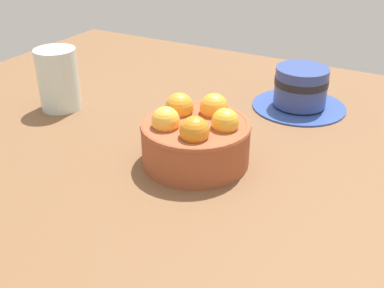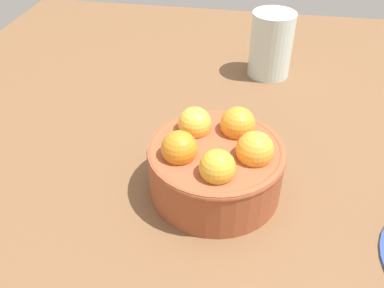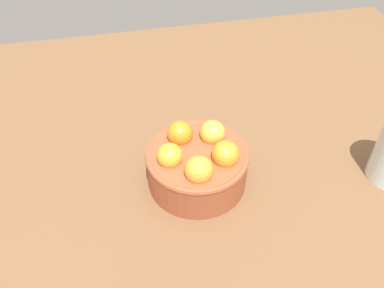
# 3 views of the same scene
# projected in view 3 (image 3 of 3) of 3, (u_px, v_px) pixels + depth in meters

# --- Properties ---
(ground_plane) EXTENTS (1.16, 0.98, 0.04)m
(ground_plane) POSITION_uv_depth(u_px,v_px,m) (197.00, 188.00, 0.63)
(ground_plane) COLOR brown
(terracotta_bowl) EXTENTS (0.15, 0.15, 0.09)m
(terracotta_bowl) POSITION_uv_depth(u_px,v_px,m) (197.00, 163.00, 0.59)
(terracotta_bowl) COLOR #9E4C2D
(terracotta_bowl) RESTS_ON ground_plane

